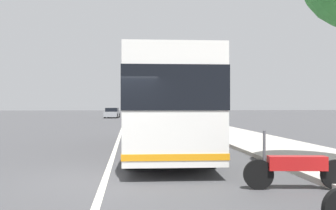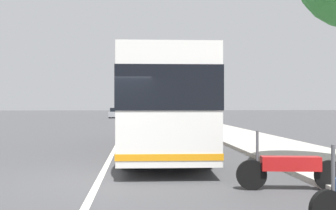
{
  "view_description": "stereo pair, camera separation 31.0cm",
  "coord_description": "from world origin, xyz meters",
  "px_view_note": "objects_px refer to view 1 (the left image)",
  "views": [
    {
      "loc": [
        -8.61,
        -0.61,
        1.83
      ],
      "look_at": [
        6.52,
        -2.31,
        1.83
      ],
      "focal_mm": 36.18,
      "sensor_mm": 36.0,
      "label": 1
    },
    {
      "loc": [
        -8.64,
        -0.92,
        1.83
      ],
      "look_at": [
        6.52,
        -2.31,
        1.83
      ],
      "focal_mm": 36.18,
      "sensor_mm": 36.0,
      "label": 2
    }
  ],
  "objects_px": {
    "coach_bus": "(165,103)",
    "motorcycle_angled": "(297,168)",
    "car_behind_bus": "(138,112)",
    "car_far_distant": "(142,116)",
    "car_side_street": "(112,113)",
    "utility_pole": "(211,87)"
  },
  "relations": [
    {
      "from": "coach_bus",
      "to": "car_side_street",
      "type": "xyz_separation_m",
      "value": [
        35.87,
        3.9,
        -1.22
      ]
    },
    {
      "from": "car_behind_bus",
      "to": "car_far_distant",
      "type": "distance_m",
      "value": 16.25
    },
    {
      "from": "car_behind_bus",
      "to": "utility_pole",
      "type": "xyz_separation_m",
      "value": [
        -28.28,
        -4.67,
        2.42
      ]
    },
    {
      "from": "car_side_street",
      "to": "car_far_distant",
      "type": "height_order",
      "value": "car_far_distant"
    },
    {
      "from": "car_behind_bus",
      "to": "car_far_distant",
      "type": "height_order",
      "value": "car_behind_bus"
    },
    {
      "from": "car_behind_bus",
      "to": "car_far_distant",
      "type": "bearing_deg",
      "value": -179.07
    },
    {
      "from": "car_side_street",
      "to": "utility_pole",
      "type": "relative_size",
      "value": 0.72
    },
    {
      "from": "car_far_distant",
      "to": "coach_bus",
      "type": "bearing_deg",
      "value": 176.52
    },
    {
      "from": "coach_bus",
      "to": "utility_pole",
      "type": "relative_size",
      "value": 1.72
    },
    {
      "from": "motorcycle_angled",
      "to": "coach_bus",
      "type": "bearing_deg",
      "value": -63.0
    },
    {
      "from": "car_side_street",
      "to": "utility_pole",
      "type": "bearing_deg",
      "value": 23.62
    },
    {
      "from": "motorcycle_angled",
      "to": "car_behind_bus",
      "type": "bearing_deg",
      "value": -79.6
    },
    {
      "from": "car_side_street",
      "to": "utility_pole",
      "type": "xyz_separation_m",
      "value": [
        -24.41,
        -8.53,
        2.5
      ]
    },
    {
      "from": "coach_bus",
      "to": "car_behind_bus",
      "type": "xyz_separation_m",
      "value": [
        39.75,
        0.04,
        -1.14
      ]
    },
    {
      "from": "motorcycle_angled",
      "to": "car_far_distant",
      "type": "xyz_separation_m",
      "value": [
        29.81,
        2.25,
        0.21
      ]
    },
    {
      "from": "coach_bus",
      "to": "car_side_street",
      "type": "distance_m",
      "value": 36.1
    },
    {
      "from": "car_behind_bus",
      "to": "utility_pole",
      "type": "distance_m",
      "value": 28.77
    },
    {
      "from": "car_side_street",
      "to": "car_behind_bus",
      "type": "bearing_deg",
      "value": 139.49
    },
    {
      "from": "car_side_street",
      "to": "car_behind_bus",
      "type": "xyz_separation_m",
      "value": [
        3.88,
        -3.86,
        0.08
      ]
    },
    {
      "from": "coach_bus",
      "to": "motorcycle_angled",
      "type": "bearing_deg",
      "value": -157.58
    },
    {
      "from": "car_far_distant",
      "to": "utility_pole",
      "type": "xyz_separation_m",
      "value": [
        -12.03,
        -4.66,
        2.49
      ]
    },
    {
      "from": "motorcycle_angled",
      "to": "utility_pole",
      "type": "height_order",
      "value": "utility_pole"
    }
  ]
}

